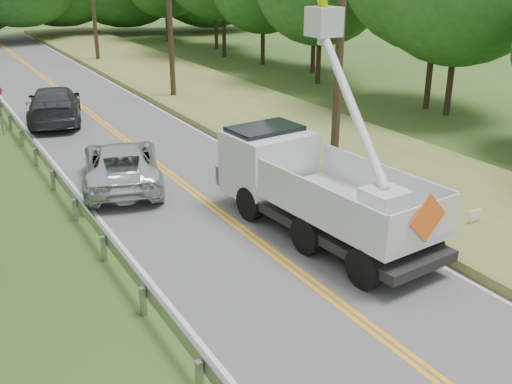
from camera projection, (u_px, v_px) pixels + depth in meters
ground at (402, 353)px, 12.15m from camera, size 140.00×140.00×0.00m
road at (155, 163)px, 23.42m from camera, size 7.20×96.00×0.03m
guardrail at (43, 159)px, 22.08m from camera, size 0.18×48.00×0.77m
utility_poles at (229, 13)px, 26.24m from camera, size 1.60×43.30×10.00m
tall_grass_verge at (303, 134)px, 26.67m from camera, size 7.00×96.00×0.30m
bucket_truck at (303, 170)px, 17.73m from camera, size 4.46×8.03×7.25m
suv_silver at (122, 164)px, 20.85m from camera, size 4.01×6.05×1.54m
suv_darkgrey at (55, 104)px, 28.97m from camera, size 3.79×6.36×1.73m
yard_sign at (475, 216)px, 17.35m from camera, size 0.49×0.06×0.70m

